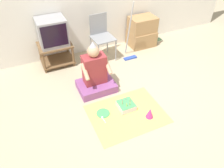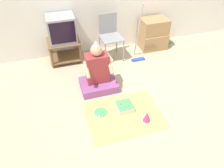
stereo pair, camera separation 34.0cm
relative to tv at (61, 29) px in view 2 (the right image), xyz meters
name	(u,v)px [view 2 (the right image)]	position (x,y,z in m)	size (l,w,h in m)	color
ground_plane	(148,102)	(1.11, -1.68, -0.70)	(16.00, 16.00, 0.00)	tan
tv_stand	(65,49)	(0.00, -0.01, -0.43)	(0.63, 0.50, 0.45)	brown
tv	(61,29)	(0.00, 0.00, 0.00)	(0.52, 0.45, 0.51)	#99999E
folding_chair	(110,33)	(0.92, -0.13, -0.17)	(0.44, 0.45, 0.90)	gray
cardboard_box_stack	(153,34)	(1.94, -0.02, -0.38)	(0.57, 0.46, 0.66)	#A87F51
dust_mop	(138,44)	(1.44, -0.39, -0.36)	(0.28, 0.28, 1.19)	#2D4CB2
book_pile	(170,43)	(2.41, -0.03, -0.68)	(0.18, 0.15, 0.05)	beige
person_seated	(98,74)	(0.43, -1.06, -0.41)	(0.62, 0.48, 0.92)	#8C4C8C
party_cloth	(124,115)	(0.64, -1.83, -0.70)	(1.14, 0.89, 0.01)	#EAD666
birthday_cake	(125,107)	(0.69, -1.71, -0.65)	(0.25, 0.25, 0.17)	silver
party_hat_blue	(147,116)	(0.92, -2.03, -0.61)	(0.12, 0.12, 0.18)	#CC338C
paper_plate	(101,112)	(0.31, -1.68, -0.69)	(0.21, 0.21, 0.01)	#4CB266
plastic_spoon_near	(99,117)	(0.26, -1.77, -0.69)	(0.04, 0.15, 0.01)	white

